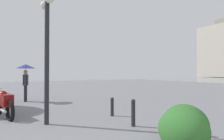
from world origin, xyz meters
TOP-DOWN VIEW (x-y plane):
  - lamppost at (5.40, 1.28)m, footprint 0.98×0.28m
  - motorcycle at (7.18, 2.40)m, footprint 2.14×0.62m
  - pedestrian at (10.74, 1.35)m, footprint 1.00×1.00m
  - bollard_near at (3.91, -0.88)m, footprint 0.13×0.13m
  - bollard_mid at (5.40, -1.02)m, footprint 0.13×0.13m
  - shrub_low at (2.21, -1.05)m, footprint 1.03×0.92m
  - shrub_round at (1.93, -0.65)m, footprint 1.03×0.93m

SIDE VIEW (x-z plane):
  - bollard_mid at x=5.40m, z-range 0.02..0.69m
  - bollard_near at x=3.91m, z-range 0.02..0.82m
  - shrub_low at x=2.21m, z-range 0.00..0.87m
  - shrub_round at x=1.93m, z-range 0.00..0.87m
  - motorcycle at x=7.18m, z-range -0.03..1.03m
  - pedestrian at x=10.74m, z-range 0.59..2.62m
  - lamppost at x=5.40m, z-range 0.66..4.54m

